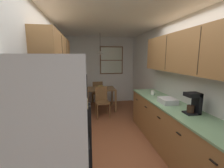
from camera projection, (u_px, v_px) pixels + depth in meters
The scene contains 23 objects.
ground_plane at pixel (112, 132), 3.75m from camera, with size 12.00×12.00×0.00m, color brown.
wall_left at pixel (50, 81), 3.30m from camera, with size 0.10×9.00×2.55m, color silver.
wall_right at pixel (167, 78), 3.75m from camera, with size 0.10×9.00×2.55m, color silver.
wall_back at pixel (101, 70), 6.10m from camera, with size 4.40×0.10×2.55m, color silver.
ceiling_slab at pixel (112, 19), 3.31m from camera, with size 4.40×9.00×0.08m, color white.
stove_range at pixel (57, 161), 1.97m from camera, with size 0.66×0.64×1.10m.
microwave_over_range at pixel (40, 71), 1.76m from camera, with size 0.39×0.57×0.34m.
counter_left at pixel (68, 121), 3.26m from camera, with size 0.64×2.00×0.90m.
upper_cabinets_left at pixel (56, 55), 2.95m from camera, with size 0.33×2.08×0.70m.
counter_right at pixel (174, 129), 2.91m from camera, with size 0.64×3.10×0.90m.
upper_cabinets_right at pixel (188, 52), 2.64m from camera, with size 0.33×2.78×0.72m.
dining_table at pixel (101, 92), 5.24m from camera, with size 0.95×0.75×0.75m.
dining_chair_near at pixel (102, 100), 4.69m from camera, with size 0.43×0.43×0.90m.
dining_chair_far at pixel (97, 92), 5.82m from camera, with size 0.42×0.42×0.90m.
pendant_light at pixel (100, 53), 5.02m from camera, with size 0.28×0.28×0.68m.
back_window at pixel (111, 60), 6.04m from camera, with size 0.90×0.05×1.06m.
trash_bin at pixel (83, 107), 4.59m from camera, with size 0.29×0.29×0.68m, color #3F3F42.
storage_canister at pixel (62, 107), 2.53m from camera, with size 0.11×0.11×0.16m.
dish_towel at pixel (85, 149), 2.18m from camera, with size 0.02×0.16×0.24m, color white.
coffee_maker at pixel (194, 103), 2.42m from camera, with size 0.22×0.18×0.34m.
mug_by_coffeemaker at pixel (152, 93), 3.68m from camera, with size 0.12×0.08×0.10m.
dish_rack at pixel (168, 101), 2.99m from camera, with size 0.28×0.34×0.10m, color silver.
table_serving_bowl at pixel (101, 87), 5.31m from camera, with size 0.20×0.20×0.06m, color #E0D14C.
Camera 1 is at (-0.60, -2.44, 1.78)m, focal length 24.88 mm.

